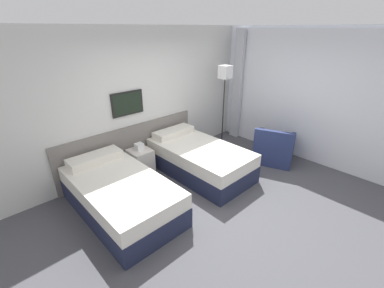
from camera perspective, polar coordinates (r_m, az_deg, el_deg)
The scene contains 8 objects.
ground_plane at distance 4.45m, azimuth 6.86°, elevation -12.31°, with size 16.00×16.00×0.00m, color #47474C.
wall_headboard at distance 5.24m, azimuth -9.99°, elevation 9.09°, with size 10.00×0.10×2.70m.
wall_window at distance 5.86m, azimuth 24.98°, elevation 9.27°, with size 0.21×4.50×2.70m.
bed_near_door at distance 4.20m, azimuth -15.67°, elevation -10.73°, with size 1.10×2.05×0.70m.
bed_near_window at distance 5.06m, azimuth 1.57°, elevation -3.28°, with size 1.10×2.05×0.70m.
nightstand at distance 5.13m, azimuth -11.33°, elevation -3.78°, with size 0.40×0.43×0.64m.
floor_lamp at distance 5.88m, azimuth 7.32°, elevation 14.05°, with size 0.24×0.24×1.91m.
armchair at distance 5.80m, azimuth 17.73°, elevation -1.13°, with size 1.05×1.03×0.80m.
Camera 1 is at (-2.81, -2.21, 2.65)m, focal length 24.00 mm.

